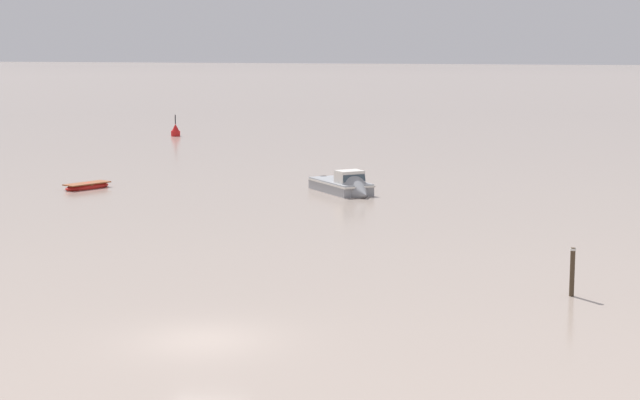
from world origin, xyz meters
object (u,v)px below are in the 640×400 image
(motorboat_moored_2, at_px, (347,189))
(mooring_post_near, at_px, (572,273))
(rowboat_moored_0, at_px, (87,186))
(channel_buoy, at_px, (176,131))

(motorboat_moored_2, height_order, mooring_post_near, mooring_post_near)
(rowboat_moored_0, bearing_deg, mooring_post_near, 80.68)
(channel_buoy, relative_size, mooring_post_near, 1.14)
(motorboat_moored_2, distance_m, channel_buoy, 43.14)
(channel_buoy, bearing_deg, rowboat_moored_0, -77.15)
(rowboat_moored_0, relative_size, motorboat_moored_2, 0.59)
(mooring_post_near, bearing_deg, channel_buoy, 123.35)
(motorboat_moored_2, bearing_deg, rowboat_moored_0, -124.27)
(rowboat_moored_0, distance_m, motorboat_moored_2, 16.79)
(motorboat_moored_2, relative_size, mooring_post_near, 2.87)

